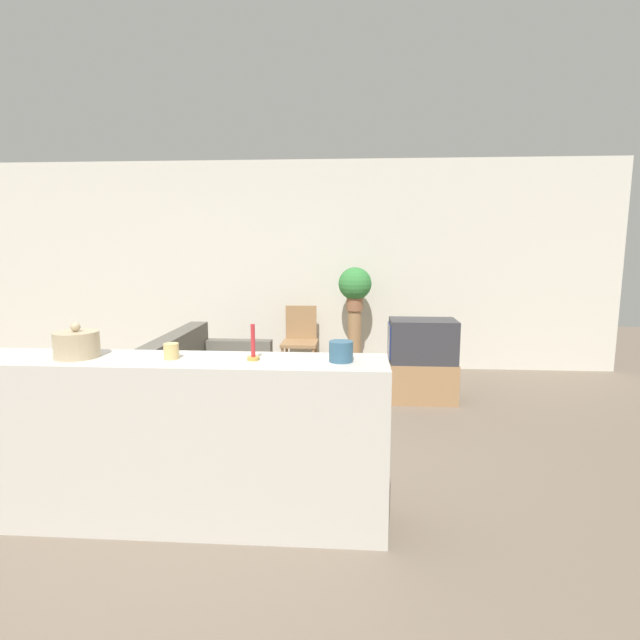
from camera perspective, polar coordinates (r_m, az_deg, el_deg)
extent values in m
plane|color=#756656|center=(3.72, -14.93, -17.96)|extent=(14.00, 14.00, 0.00)
cube|color=beige|center=(6.66, -5.85, 6.18)|extent=(9.00, 0.06, 2.70)
cube|color=#605B51|center=(5.18, -12.38, -7.66)|extent=(0.97, 1.83, 0.40)
cube|color=#605B51|center=(5.21, -16.56, -3.56)|extent=(0.20, 1.83, 0.33)
cube|color=#605B51|center=(4.41, -15.47, -9.85)|extent=(0.97, 0.16, 0.54)
cube|color=#605B51|center=(5.94, -10.15, -4.79)|extent=(0.97, 0.16, 0.54)
cube|color=#9E754C|center=(5.42, 11.51, -6.82)|extent=(0.71, 0.45, 0.42)
cube|color=#333338|center=(5.32, 11.66, -2.33)|extent=(0.68, 0.43, 0.45)
cube|color=navy|center=(5.28, 7.93, -2.30)|extent=(0.02, 0.35, 0.35)
cube|color=#9E754C|center=(6.27, -2.36, -2.69)|extent=(0.44, 0.44, 0.04)
cube|color=#9E754C|center=(6.43, -2.18, -0.26)|extent=(0.40, 0.04, 0.43)
cylinder|color=#9E754C|center=(6.16, -4.30, -4.94)|extent=(0.04, 0.04, 0.38)
cylinder|color=#9E754C|center=(6.12, -0.77, -5.01)|extent=(0.04, 0.04, 0.38)
cylinder|color=#9E754C|center=(6.52, -3.83, -4.14)|extent=(0.04, 0.04, 0.38)
cylinder|color=#9E754C|center=(6.49, -0.49, -4.20)|extent=(0.04, 0.04, 0.38)
cylinder|color=#9E754C|center=(6.28, 3.95, -2.61)|extent=(0.16, 0.16, 0.82)
cylinder|color=#8E5B3D|center=(6.20, 3.99, 1.83)|extent=(0.20, 0.20, 0.16)
sphere|color=#38843D|center=(6.17, 4.02, 4.16)|extent=(0.41, 0.41, 0.41)
cube|color=beige|center=(3.17, -17.74, -13.06)|extent=(2.66, 0.44, 1.00)
cylinder|color=tan|center=(3.21, -26.05, -2.52)|extent=(0.25, 0.25, 0.15)
sphere|color=tan|center=(3.19, -26.18, -0.71)|extent=(0.06, 0.06, 0.06)
cylinder|color=tan|center=(2.98, -16.63, -3.42)|extent=(0.09, 0.09, 0.09)
cylinder|color=#B7933D|center=(2.85, -7.63, -4.36)|extent=(0.07, 0.07, 0.02)
cylinder|color=#B7282D|center=(2.83, -7.67, -2.33)|extent=(0.02, 0.02, 0.19)
cylinder|color=#335B75|center=(2.79, 2.42, -3.60)|extent=(0.13, 0.13, 0.12)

